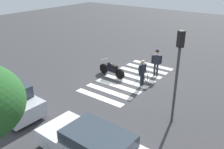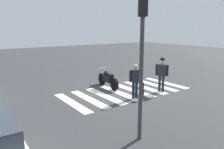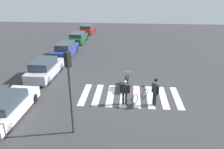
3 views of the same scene
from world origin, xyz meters
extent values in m
plane|color=#38383A|center=(0.00, 0.00, 0.00)|extent=(60.00, 60.00, 0.00)
cylinder|color=black|center=(1.97, 0.23, 0.34)|extent=(0.69, 0.21, 0.68)
cylinder|color=black|center=(0.51, 0.38, 0.34)|extent=(0.69, 0.21, 0.68)
cube|color=black|center=(1.19, 0.31, 0.52)|extent=(0.82, 0.36, 0.36)
ellipsoid|color=black|center=(1.42, 0.29, 0.79)|extent=(0.50, 0.29, 0.24)
cube|color=black|center=(0.99, 0.33, 0.76)|extent=(0.46, 0.28, 0.12)
cylinder|color=#A5A5AD|center=(1.89, 0.24, 1.04)|extent=(0.10, 0.62, 0.04)
torus|color=black|center=(-1.04, -0.28, 0.33)|extent=(0.54, 0.45, 0.66)
torus|color=black|center=(-0.21, -0.96, 0.33)|extent=(0.54, 0.45, 0.66)
cylinder|color=maroon|center=(-0.63, -0.62, 0.61)|extent=(0.67, 0.56, 0.04)
cylinder|color=maroon|center=(-0.38, -0.82, 0.78)|extent=(0.05, 0.05, 0.34)
cube|color=black|center=(-0.38, -0.82, 0.96)|extent=(0.22, 0.20, 0.06)
cylinder|color=#99999E|center=(-0.96, -0.35, 0.93)|extent=(0.31, 0.37, 0.03)
cylinder|color=#1E232D|center=(-1.15, 0.27, 0.41)|extent=(0.14, 0.14, 0.82)
cylinder|color=#1E232D|center=(-1.12, 0.45, 0.41)|extent=(0.14, 0.14, 0.82)
cube|color=#1E232D|center=(-1.13, 0.36, 1.11)|extent=(0.26, 0.50, 0.58)
sphere|color=tan|center=(-1.13, 0.36, 1.54)|extent=(0.22, 0.22, 0.22)
cylinder|color=#1E232D|center=(-1.17, 0.07, 1.11)|extent=(0.09, 0.09, 0.55)
cylinder|color=#1E232D|center=(-1.09, 0.64, 1.11)|extent=(0.09, 0.09, 0.55)
cylinder|color=#1E232D|center=(-1.18, -1.56, 0.43)|extent=(0.14, 0.14, 0.86)
cylinder|color=#1E232D|center=(-1.03, -1.47, 0.43)|extent=(0.14, 0.14, 0.86)
cube|color=#1E232D|center=(-1.11, -1.51, 1.16)|extent=(0.53, 0.42, 0.61)
sphere|color=tan|center=(-1.11, -1.51, 1.62)|extent=(0.23, 0.23, 0.23)
cylinder|color=#1E232D|center=(-1.37, -1.66, 1.16)|extent=(0.09, 0.09, 0.58)
cylinder|color=#1E232D|center=(-0.84, -1.36, 1.16)|extent=(0.09, 0.09, 0.58)
sphere|color=black|center=(-1.11, -1.51, 1.73)|extent=(0.24, 0.24, 0.24)
cube|color=silver|center=(0.00, -3.15, 0.00)|extent=(3.22, 0.45, 0.01)
cube|color=silver|center=(0.00, -2.25, 0.00)|extent=(3.22, 0.45, 0.01)
cube|color=silver|center=(0.00, -1.35, 0.00)|extent=(3.22, 0.45, 0.01)
cube|color=silver|center=(0.00, -0.45, 0.00)|extent=(3.22, 0.45, 0.01)
cube|color=silver|center=(0.00, 0.45, 0.00)|extent=(3.22, 0.45, 0.01)
cube|color=silver|center=(0.00, 1.35, 0.00)|extent=(3.22, 0.45, 0.01)
cube|color=silver|center=(0.00, 2.25, 0.00)|extent=(3.22, 0.45, 0.01)
cube|color=silver|center=(0.00, 3.15, 0.00)|extent=(3.22, 0.45, 0.01)
cylinder|color=black|center=(-1.42, 6.20, 0.31)|extent=(0.62, 0.23, 0.61)
cylinder|color=#38383D|center=(-4.25, 2.91, 1.81)|extent=(0.12, 0.12, 3.63)
cube|color=black|center=(-4.25, 2.91, 3.98)|extent=(0.33, 0.33, 0.70)
sphere|color=orange|center=(-4.14, 2.84, 3.98)|extent=(0.16, 0.16, 0.16)
sphere|color=green|center=(-4.14, 2.84, 3.75)|extent=(0.16, 0.16, 0.16)
camera|label=1|loc=(-7.82, 12.41, 6.57)|focal=39.16mm
camera|label=2|loc=(-8.82, 7.20, 3.33)|focal=35.43mm
camera|label=3|loc=(-13.43, 0.16, 7.14)|focal=35.20mm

